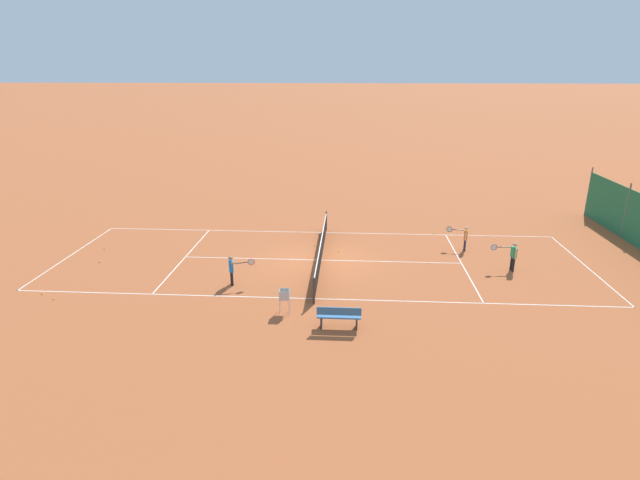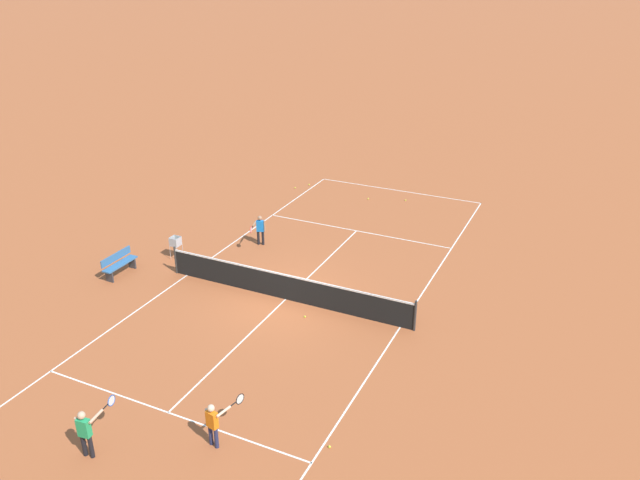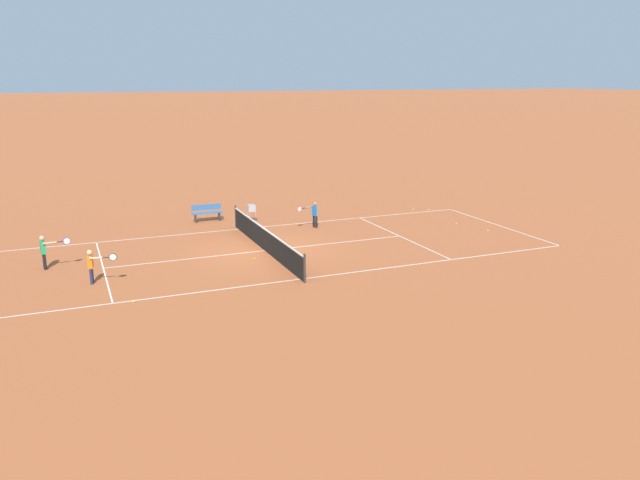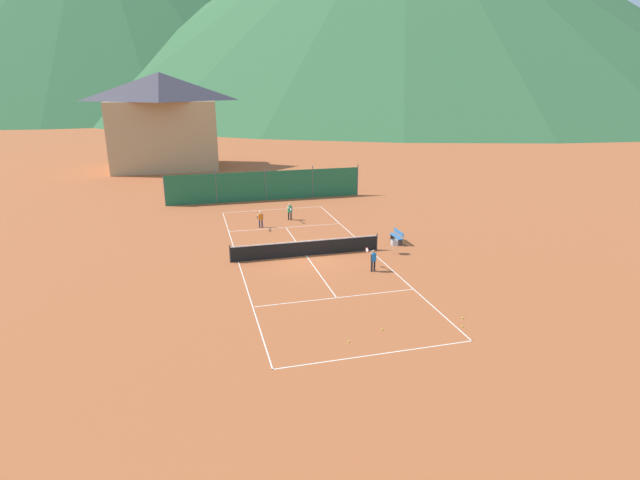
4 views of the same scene
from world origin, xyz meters
The scene contains 15 objects.
ground_plane centered at (0.00, 0.00, 0.00)m, with size 600.00×600.00×0.00m, color #A8542D.
court_line_markings centered at (0.00, 0.00, 0.00)m, with size 8.25×23.85×0.01m.
tennis_net centered at (0.00, 0.00, 0.50)m, with size 9.18×0.08×1.06m.
player_near_service centered at (-1.76, 6.84, 0.71)m, with size 0.56×0.98×1.21m.
player_far_service centered at (2.99, -3.43, 0.73)m, with size 0.41×1.08×1.25m.
player_far_baseline centered at (0.72, 8.37, 0.75)m, with size 0.44×1.08×1.29m.
tennis_ball_alley_left centered at (-1.89, -0.44, 0.03)m, with size 0.07×0.07×0.07m, color #CCE033.
tennis_ball_by_net_left centered at (0.91, -10.10, 0.03)m, with size 0.07×0.07×0.07m, color #CCE033.
tennis_ball_by_net_right centered at (-4.27, 5.78, 0.03)m, with size 0.07×0.07×0.07m, color #CCE033.
tennis_ball_near_corner centered at (-0.77, -10.69, 0.03)m, with size 0.07×0.07×0.07m, color #CCE033.
tennis_ball_mid_court centered at (4.80, -9.98, 0.03)m, with size 0.07×0.07×0.07m, color #CCE033.
tennis_ball_service_box centered at (-1.12, 0.78, 0.03)m, with size 0.07×0.07×0.07m, color #CCE033.
tennis_ball_far_corner centered at (4.37, -10.71, 0.03)m, with size 0.07×0.07×0.07m, color #CCE033.
ball_hopper centered at (5.30, -1.00, 0.65)m, with size 0.36×0.36×0.89m.
courtside_bench centered at (6.34, 0.99, 0.45)m, with size 0.36×1.50×0.84m.
Camera 3 is at (-23.91, 7.49, 6.98)m, focal length 35.00 mm.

